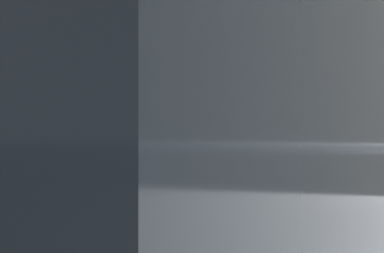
% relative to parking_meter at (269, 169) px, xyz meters
% --- Properties ---
extents(parking_meter, '(0.16, 0.16, 1.41)m').
position_rel_parking_meter_xyz_m(parking_meter, '(0.00, 0.00, 0.00)').
color(parking_meter, slate).
rests_on(parking_meter, sidewalk_curb).
extents(pedestrian_at_meter, '(0.62, 0.62, 1.68)m').
position_rel_parking_meter_xyz_m(pedestrian_at_meter, '(-0.66, 0.01, -0.03)').
color(pedestrian_at_meter, black).
rests_on(pedestrian_at_meter, sidewalk_curb).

